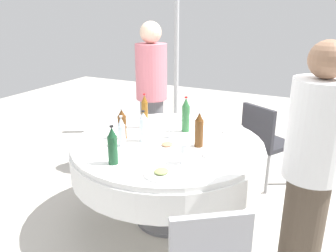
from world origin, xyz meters
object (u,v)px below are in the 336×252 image
Objects in this scene: dining_table at (168,157)px; bottle_clear_mid at (122,132)px; bottle_green_west at (186,115)px; person_east at (311,170)px; bottle_clear_front at (143,127)px; person_right at (152,95)px; bottle_brown_east at (122,124)px; plate_near at (161,173)px; wine_glass_rear at (193,109)px; wine_glass_west at (185,148)px; bottle_brown_north at (199,130)px; bottle_amber_right at (145,112)px; bottle_dark_green_rear at (113,146)px; chair_front at (263,138)px; wine_glass_north at (171,127)px; plate_outer at (167,146)px; plate_south at (217,155)px.

dining_table is 0.46m from bottle_clear_mid.
person_east reaches higher than bottle_green_west.
person_right is at bearing 25.16° from bottle_clear_front.
bottle_brown_east is 1.13× the size of plate_near.
bottle_green_west is 0.33m from wine_glass_rear.
wine_glass_west is at bearing -108.39° from bottle_brown_east.
bottle_amber_right is at bearing 70.96° from bottle_brown_north.
bottle_clear_front is (0.46, 0.02, -0.01)m from bottle_dark_green_rear.
chair_front is at bearing -41.24° from bottle_brown_east.
dining_table is 10.48× the size of wine_glass_west.
bottle_green_west is 0.21m from wine_glass_north.
person_east is at bearing -73.10° from plate_near.
plate_outer is (-0.34, -0.39, -0.14)m from bottle_amber_right.
person_right reaches higher than bottle_amber_right.
wine_glass_north reaches higher than plate_near.
chair_front is at bearing -50.43° from bottle_amber_right.
dining_table is 6.05× the size of bottle_clear_front.
bottle_brown_east reaches higher than wine_glass_rear.
bottle_clear_mid is at bearing 130.96° from dining_table.
wine_glass_north reaches higher than plate_south.
plate_outer is at bearing -130.79° from bottle_amber_right.
plate_south is at bearing -54.15° from bottle_dark_green_rear.
bottle_dark_green_rear reaches higher than wine_glass_west.
wine_glass_north is at bearing 167.01° from bottle_green_west.
dining_table is at bearing -73.56° from bottle_brown_east.
wine_glass_west is 0.26m from plate_near.
plate_outer is (0.43, -0.21, -0.12)m from bottle_dark_green_rear.
wine_glass_rear is 0.09× the size of person_right.
dining_table is at bearing -177.86° from wine_glass_rear.
person_east is at bearing -128.43° from wine_glass_rear.
bottle_clear_mid is 0.61m from bottle_brown_north.
bottle_clear_mid reaches higher than plate_near.
person_east reaches higher than bottle_clear_mid.
bottle_green_west is at bearing -103.44° from person_east.
wine_glass_north is at bearing -93.53° from person_east.
bottle_green_west is 0.66m from wine_glass_west.
bottle_brown_north is at bearing 57.99° from plate_south.
chair_front is (1.10, -0.14, -0.23)m from plate_south.
person_right is (1.20, 0.92, 0.01)m from wine_glass_west.
wine_glass_west is 0.98m from wine_glass_rear.
wine_glass_north is at bearing 68.12° from plate_south.
bottle_dark_green_rear is 0.17× the size of person_east.
chair_front is at bearing -57.92° from wine_glass_rear.
bottle_clear_front reaches higher than dining_table.
person_right is at bearing 30.90° from plate_near.
person_right reaches higher than plate_south.
dining_table is 1.16m from chair_front.
wine_glass_rear is 0.70× the size of plate_outer.
bottle_green_west is 0.43m from bottle_clear_front.
bottle_dark_green_rear is 0.64m from wine_glass_north.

